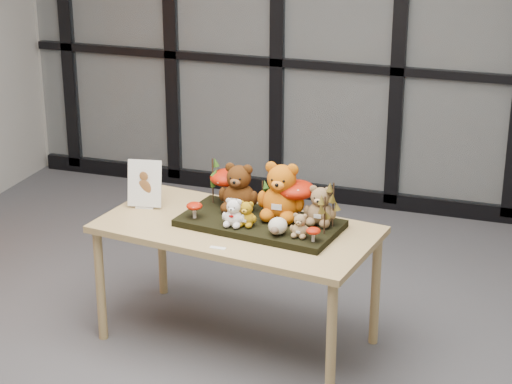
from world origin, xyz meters
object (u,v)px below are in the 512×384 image
(mushroom_back_left, at_px, (227,185))
(bear_brown_medium, at_px, (239,185))
(bear_beige_small, at_px, (300,224))
(mushroom_front_right, at_px, (313,234))
(bear_white_bow, at_px, (234,211))
(display_table, at_px, (237,238))
(bear_tan_back, at_px, (321,203))
(bear_pooh_yellow, at_px, (282,188))
(mushroom_front_left, at_px, (194,209))
(sign_holder, at_px, (145,186))
(mushroom_back_right, at_px, (296,198))
(diorama_tray, at_px, (260,223))
(bear_small_yellow, at_px, (246,212))
(plush_cream_hedgehog, at_px, (278,225))

(mushroom_back_left, bearing_deg, bear_brown_medium, -38.53)
(bear_brown_medium, height_order, bear_beige_small, bear_brown_medium)
(mushroom_front_right, bearing_deg, bear_white_bow, 171.70)
(display_table, bearing_deg, bear_tan_back, 20.65)
(bear_pooh_yellow, relative_size, bear_brown_medium, 1.16)
(bear_beige_small, relative_size, mushroom_front_left, 1.45)
(mushroom_front_left, height_order, sign_holder, sign_holder)
(mushroom_back_right, relative_size, mushroom_front_left, 2.36)
(diorama_tray, height_order, mushroom_front_left, mushroom_front_left)
(bear_brown_medium, xyz_separation_m, sign_holder, (-0.54, -0.04, -0.06))
(bear_tan_back, height_order, bear_white_bow, bear_tan_back)
(bear_pooh_yellow, distance_m, bear_beige_small, 0.28)
(bear_white_bow, bearing_deg, bear_small_yellow, 28.71)
(bear_brown_medium, xyz_separation_m, bear_white_bow, (0.05, -0.21, -0.06))
(bear_brown_medium, distance_m, mushroom_back_left, 0.13)
(mushroom_back_left, bearing_deg, mushroom_front_right, -31.24)
(mushroom_back_right, bearing_deg, mushroom_back_left, 168.57)
(bear_pooh_yellow, height_order, plush_cream_hedgehog, bear_pooh_yellow)
(diorama_tray, xyz_separation_m, bear_white_bow, (-0.10, -0.11, 0.10))
(plush_cream_hedgehog, relative_size, mushroom_back_right, 0.43)
(bear_beige_small, bearing_deg, plush_cream_hedgehog, -168.93)
(display_table, relative_size, bear_pooh_yellow, 4.56)
(mushroom_back_right, bearing_deg, mushroom_front_left, -161.03)
(display_table, bearing_deg, mushroom_back_left, 129.31)
(bear_small_yellow, distance_m, sign_holder, 0.66)
(mushroom_front_right, height_order, sign_holder, sign_holder)
(bear_beige_small, height_order, mushroom_back_right, mushroom_back_right)
(bear_beige_small, height_order, mushroom_front_left, bear_beige_small)
(display_table, height_order, mushroom_front_right, mushroom_front_right)
(diorama_tray, bearing_deg, bear_small_yellow, -107.83)
(bear_brown_medium, xyz_separation_m, mushroom_front_right, (0.49, -0.28, -0.10))
(plush_cream_hedgehog, xyz_separation_m, mushroom_back_right, (0.02, 0.24, 0.06))
(bear_white_bow, bearing_deg, bear_brown_medium, 110.59)
(display_table, relative_size, mushroom_back_left, 7.27)
(display_table, relative_size, diorama_tray, 1.84)
(bear_brown_medium, bearing_deg, bear_tan_back, 2.44)
(diorama_tray, height_order, sign_holder, sign_holder)
(bear_small_yellow, distance_m, bear_white_bow, 0.06)
(mushroom_front_right, bearing_deg, mushroom_front_left, 171.78)
(bear_beige_small, relative_size, mushroom_back_right, 0.61)
(bear_small_yellow, height_order, plush_cream_hedgehog, bear_small_yellow)
(bear_brown_medium, relative_size, mushroom_back_right, 1.29)
(sign_holder, bearing_deg, mushroom_front_right, -23.30)
(diorama_tray, height_order, bear_pooh_yellow, bear_pooh_yellow)
(bear_pooh_yellow, relative_size, mushroom_front_left, 3.55)
(plush_cream_hedgehog, bearing_deg, display_table, 165.50)
(diorama_tray, bearing_deg, bear_pooh_yellow, 43.95)
(bear_brown_medium, height_order, mushroom_front_right, bear_brown_medium)
(plush_cream_hedgehog, height_order, mushroom_front_right, plush_cream_hedgehog)
(mushroom_back_left, xyz_separation_m, mushroom_front_left, (-0.09, -0.26, -0.06))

